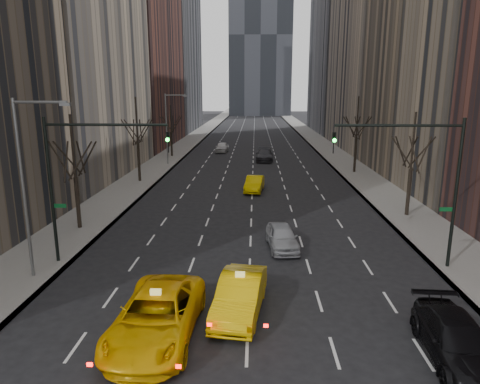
# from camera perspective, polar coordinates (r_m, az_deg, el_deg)

# --- Properties ---
(sidewalk_left) EXTENTS (4.50, 320.00, 0.15)m
(sidewalk_left) POSITION_cam_1_polar(r_m,az_deg,el_deg) (81.68, -6.84, 6.62)
(sidewalk_left) COLOR slate
(sidewalk_left) RESTS_ON ground
(sidewalk_right) EXTENTS (4.50, 320.00, 0.15)m
(sidewalk_right) POSITION_cam_1_polar(r_m,az_deg,el_deg) (81.61, 10.53, 6.49)
(sidewalk_right) COLOR slate
(sidewalk_right) RESTS_ON ground
(bld_left_far) EXTENTS (14.00, 28.00, 44.00)m
(bld_left_far) POSITION_cam_1_polar(r_m,az_deg,el_deg) (80.20, -14.83, 21.89)
(bld_left_far) COLOR brown
(bld_left_far) RESTS_ON ground
(bld_left_deep) EXTENTS (14.00, 30.00, 60.00)m
(bld_left_deep) POSITION_cam_1_polar(r_m,az_deg,el_deg) (110.31, -10.27, 23.85)
(bld_left_deep) COLOR slate
(bld_left_deep) RESTS_ON ground
(bld_right_deep) EXTENTS (14.00, 30.00, 58.00)m
(bld_right_deep) POSITION_cam_1_polar(r_m,az_deg,el_deg) (109.07, 14.41, 23.24)
(bld_right_deep) COLOR slate
(bld_right_deep) RESTS_ON ground
(tree_lw_b) EXTENTS (3.36, 3.50, 7.82)m
(tree_lw_b) POSITION_cam_1_polar(r_m,az_deg,el_deg) (31.25, -21.09, 1.83)
(tree_lw_b) COLOR black
(tree_lw_b) RESTS_ON ground
(tree_lw_c) EXTENTS (3.36, 3.50, 8.74)m
(tree_lw_c) POSITION_cam_1_polar(r_m,az_deg,el_deg) (46.16, -13.45, 6.20)
(tree_lw_c) COLOR black
(tree_lw_c) RESTS_ON ground
(tree_lw_d) EXTENTS (3.36, 3.50, 7.36)m
(tree_lw_d) POSITION_cam_1_polar(r_m,az_deg,el_deg) (63.64, -9.17, 7.83)
(tree_lw_d) COLOR black
(tree_lw_d) RESTS_ON ground
(tree_rw_b) EXTENTS (3.36, 3.50, 7.82)m
(tree_rw_b) POSITION_cam_1_polar(r_m,az_deg,el_deg) (34.74, 21.80, 2.85)
(tree_rw_b) COLOR black
(tree_rw_b) RESTS_ON ground
(tree_rw_c) EXTENTS (3.36, 3.50, 8.74)m
(tree_rw_c) POSITION_cam_1_polar(r_m,az_deg,el_deg) (51.82, 15.23, 6.84)
(tree_rw_c) COLOR black
(tree_rw_c) RESTS_ON ground
(traffic_mast_left) EXTENTS (6.69, 0.39, 8.00)m
(traffic_mast_left) POSITION_cam_1_polar(r_m,az_deg,el_deg) (24.39, -20.58, 3.09)
(traffic_mast_left) COLOR black
(traffic_mast_left) RESTS_ON ground
(traffic_mast_right) EXTENTS (6.69, 0.39, 8.00)m
(traffic_mast_right) POSITION_cam_1_polar(r_m,az_deg,el_deg) (24.21, 23.50, 2.77)
(traffic_mast_right) COLOR black
(traffic_mast_right) RESTS_ON ground
(streetlight_near) EXTENTS (2.83, 0.22, 9.00)m
(streetlight_near) POSITION_cam_1_polar(r_m,az_deg,el_deg) (23.33, -26.38, 2.45)
(streetlight_near) COLOR slate
(streetlight_near) RESTS_ON ground
(streetlight_far) EXTENTS (2.83, 0.22, 9.00)m
(streetlight_far) POSITION_cam_1_polar(r_m,az_deg,el_deg) (56.41, -9.44, 9.23)
(streetlight_far) COLOR slate
(streetlight_far) RESTS_ON ground
(taxi_suv) EXTENTS (3.26, 6.66, 1.82)m
(taxi_suv) POSITION_cam_1_polar(r_m,az_deg,el_deg) (17.64, -11.05, -15.93)
(taxi_suv) COLOR #F8B805
(taxi_suv) RESTS_ON ground
(taxi_sedan) EXTENTS (2.48, 5.34, 1.70)m
(taxi_sedan) POSITION_cam_1_polar(r_m,az_deg,el_deg) (19.04, 0.01, -13.56)
(taxi_sedan) COLOR #EFBB05
(taxi_sedan) RESTS_ON ground
(silver_sedan_ahead) EXTENTS (2.13, 4.44, 1.46)m
(silver_sedan_ahead) POSITION_cam_1_polar(r_m,az_deg,el_deg) (26.52, 5.64, -5.96)
(silver_sedan_ahead) COLOR #999BA0
(silver_sedan_ahead) RESTS_ON ground
(parked_suv_black) EXTENTS (2.47, 5.41, 1.53)m
(parked_suv_black) POSITION_cam_1_polar(r_m,az_deg,el_deg) (17.91, 26.94, -17.28)
(parked_suv_black) COLOR black
(parked_suv_black) RESTS_ON ground
(far_taxi) EXTENTS (2.07, 4.61, 1.47)m
(far_taxi) POSITION_cam_1_polar(r_m,az_deg,el_deg) (41.29, 1.94, 1.11)
(far_taxi) COLOR #E4C004
(far_taxi) RESTS_ON ground
(far_suv_grey) EXTENTS (2.50, 5.76, 1.65)m
(far_suv_grey) POSITION_cam_1_polar(r_m,az_deg,el_deg) (59.81, 3.29, 4.99)
(far_suv_grey) COLOR #2C2C31
(far_suv_grey) RESTS_ON ground
(far_car_white) EXTENTS (2.10, 4.60, 1.53)m
(far_car_white) POSITION_cam_1_polar(r_m,az_deg,el_deg) (68.21, -2.38, 5.98)
(far_car_white) COLOR silver
(far_car_white) RESTS_ON ground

